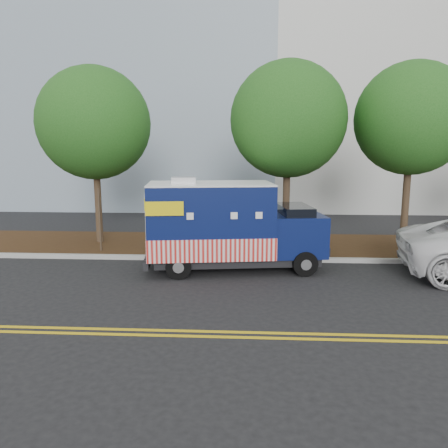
{
  "coord_description": "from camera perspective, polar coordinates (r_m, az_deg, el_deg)",
  "views": [
    {
      "loc": [
        0.5,
        -13.12,
        3.88
      ],
      "look_at": [
        -0.28,
        0.6,
        1.42
      ],
      "focal_mm": 35.0,
      "sensor_mm": 36.0,
      "label": 1
    }
  ],
  "objects": [
    {
      "name": "centerline_near",
      "position": [
        9.51,
        -0.03,
        -13.9
      ],
      "size": [
        120.0,
        0.1,
        0.01
      ],
      "primitive_type": "cube",
      "color": "gold",
      "rests_on": "ground"
    },
    {
      "name": "mulch_strip",
      "position": [
        17.06,
        1.5,
        -2.76
      ],
      "size": [
        120.0,
        4.0,
        0.15
      ],
      "primitive_type": "cube",
      "color": "black",
      "rests_on": "ground"
    },
    {
      "name": "food_truck",
      "position": [
        13.73,
        0.27,
        -0.53
      ],
      "size": [
        5.83,
        2.82,
        2.96
      ],
      "rotation": [
        0.0,
        0.0,
        0.14
      ],
      "color": "black",
      "rests_on": "ground"
    },
    {
      "name": "ground",
      "position": [
        13.69,
        1.04,
        -6.33
      ],
      "size": [
        120.0,
        120.0,
        0.0
      ],
      "primitive_type": "plane",
      "color": "black",
      "rests_on": "ground"
    },
    {
      "name": "tree_b",
      "position": [
        16.31,
        8.38,
        13.31
      ],
      "size": [
        4.18,
        4.18,
        6.92
      ],
      "color": "#38281C",
      "rests_on": "ground"
    },
    {
      "name": "tree_c",
      "position": [
        17.23,
        23.31,
        12.49
      ],
      "size": [
        3.99,
        3.99,
        6.84
      ],
      "color": "#38281C",
      "rests_on": "ground"
    },
    {
      "name": "tree_a",
      "position": [
        17.64,
        -16.6,
        12.46
      ],
      "size": [
        4.24,
        4.24,
        6.85
      ],
      "color": "#38281C",
      "rests_on": "ground"
    },
    {
      "name": "centerline_far",
      "position": [
        9.28,
        -0.12,
        -14.53
      ],
      "size": [
        120.0,
        0.1,
        0.01
      ],
      "primitive_type": "cube",
      "color": "gold",
      "rests_on": "ground"
    },
    {
      "name": "curb",
      "position": [
        15.02,
        1.25,
        -4.54
      ],
      "size": [
        120.0,
        0.18,
        0.15
      ],
      "primitive_type": "cube",
      "color": "#9E9E99",
      "rests_on": "ground"
    },
    {
      "name": "sign_post",
      "position": [
        16.26,
        -15.91,
        0.26
      ],
      "size": [
        0.06,
        0.06,
        2.4
      ],
      "primitive_type": "cube",
      "color": "#473828",
      "rests_on": "ground"
    }
  ]
}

